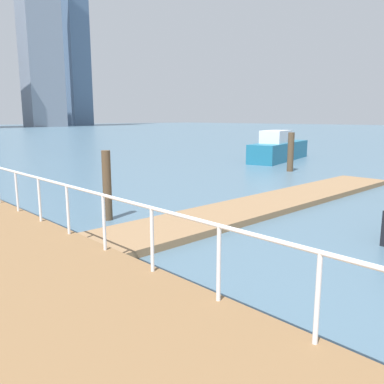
# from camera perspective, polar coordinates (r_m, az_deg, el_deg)

# --- Properties ---
(ground_plane) EXTENTS (300.00, 300.00, 0.00)m
(ground_plane) POSITION_cam_1_polar(r_m,az_deg,el_deg) (18.69, -21.62, 1.19)
(ground_plane) COLOR slate
(floating_dock) EXTENTS (14.40, 2.00, 0.18)m
(floating_dock) POSITION_cam_1_polar(r_m,az_deg,el_deg) (13.15, 11.28, -1.61)
(floating_dock) COLOR #93704C
(floating_dock) RESTS_ON ground_plane
(boardwalk_railing) EXTENTS (0.06, 27.44, 1.08)m
(boardwalk_railing) POSITION_cam_1_polar(r_m,az_deg,el_deg) (8.07, -15.32, -1.31)
(boardwalk_railing) COLOR white
(boardwalk_railing) RESTS_ON boardwalk
(dock_piling_0) EXTENTS (0.25, 0.25, 1.96)m
(dock_piling_0) POSITION_cam_1_polar(r_m,az_deg,el_deg) (11.24, -12.17, 0.90)
(dock_piling_0) COLOR brown
(dock_piling_0) RESTS_ON ground_plane
(dock_piling_1) EXTENTS (0.33, 0.33, 2.07)m
(dock_piling_1) POSITION_cam_1_polar(r_m,az_deg,el_deg) (21.79, 14.05, 5.62)
(dock_piling_1) COLOR brown
(dock_piling_1) RESTS_ON ground_plane
(moored_boat_4) EXTENTS (7.31, 3.39, 2.02)m
(moored_boat_4) POSITION_cam_1_polar(r_m,az_deg,el_deg) (27.29, 12.44, 6.08)
(moored_boat_4) COLOR #1E6B8C
(moored_boat_4) RESTS_ON ground_plane
(skyline_tower_5) EXTENTS (11.04, 9.54, 69.58)m
(skyline_tower_5) POSITION_cam_1_polar(r_m,az_deg,el_deg) (137.74, -21.38, 23.43)
(skyline_tower_5) COLOR gray
(skyline_tower_5) RESTS_ON ground_plane
(skyline_tower_6) EXTENTS (8.61, 12.54, 75.47)m
(skyline_tower_6) POSITION_cam_1_polar(r_m,az_deg,el_deg) (159.66, -17.17, 22.89)
(skyline_tower_6) COLOR slate
(skyline_tower_6) RESTS_ON ground_plane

